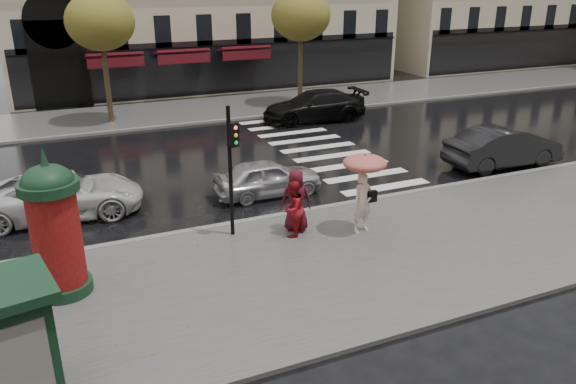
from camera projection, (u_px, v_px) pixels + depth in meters
name	position (u px, v px, depth m)	size (l,w,h in m)	color
ground	(279.00, 267.00, 15.10)	(160.00, 160.00, 0.00)	black
near_sidewalk	(286.00, 273.00, 14.65)	(90.00, 7.00, 0.12)	#474744
far_sidewalk	(146.00, 115.00, 31.29)	(90.00, 6.00, 0.12)	#474744
near_kerb	(242.00, 222.00, 17.63)	(90.00, 0.25, 0.14)	slate
far_kerb	(157.00, 127.00, 28.73)	(90.00, 0.25, 0.14)	slate
zebra_crossing	(318.00, 147.00, 25.55)	(3.60, 11.75, 0.01)	silver
tree_far_left	(100.00, 22.00, 27.84)	(3.40, 3.40, 6.64)	#38281C
tree_far_right	(301.00, 16.00, 31.98)	(3.40, 3.40, 6.64)	#38281C
woman_umbrella	(364.00, 180.00, 16.35)	(1.28, 1.28, 2.46)	#F4E1C9
woman_red	(293.00, 209.00, 16.36)	(0.82, 0.64, 1.69)	maroon
man_burgundy	(296.00, 200.00, 16.71)	(0.93, 0.60, 1.90)	#480E1A
morris_column	(55.00, 226.00, 13.07)	(1.36, 1.36, 3.67)	#13311D
traffic_light	(232.00, 159.00, 15.84)	(0.29, 0.38, 3.88)	black
newsstand	(0.00, 345.00, 9.74)	(2.23, 1.99, 2.36)	#13311D
car_silver	(268.00, 178.00, 19.81)	(1.55, 3.85, 1.31)	silver
car_darkgrey	(503.00, 147.00, 22.80)	(1.70, 4.89, 1.61)	black
car_white	(61.00, 195.00, 18.09)	(2.37, 5.14, 1.43)	silver
car_black	(314.00, 106.00, 29.97)	(2.26, 5.57, 1.62)	black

